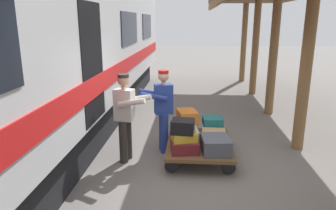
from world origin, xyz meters
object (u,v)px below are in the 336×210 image
(train_car, at_px, (7,56))
(suitcase_gray_aluminum, at_px, (185,135))
(luggage_cart, at_px, (199,144))
(suitcase_yellow_case, at_px, (184,136))
(porter_in_overalls, at_px, (163,108))
(suitcase_maroon_trunk, at_px, (184,146))
(suitcase_orange_carryall, at_px, (187,116))
(suitcase_black_hardshell, at_px, (183,126))
(suitcase_brown_leather, at_px, (186,128))
(porter_by_door, at_px, (126,115))
(suitcase_tan_vintage, at_px, (214,137))
(suitcase_teal_softside, at_px, (213,121))
(suitcase_olive_duffel, at_px, (212,129))
(suitcase_slate_roller, at_px, (216,145))

(train_car, xyz_separation_m, suitcase_gray_aluminum, (-3.05, -0.68, -1.61))
(luggage_cart, height_order, suitcase_yellow_case, suitcase_yellow_case)
(porter_in_overalls, bearing_deg, suitcase_maroon_trunk, 122.35)
(suitcase_gray_aluminum, xyz_separation_m, suitcase_orange_carryall, (-0.03, -0.50, 0.25))
(train_car, distance_m, suitcase_black_hardshell, 3.27)
(suitcase_brown_leather, relative_size, porter_by_door, 0.34)
(suitcase_gray_aluminum, relative_size, suitcase_black_hardshell, 1.34)
(suitcase_tan_vintage, height_order, porter_by_door, porter_by_door)
(suitcase_teal_softside, distance_m, porter_by_door, 1.88)
(suitcase_brown_leather, bearing_deg, luggage_cart, 120.82)
(train_car, xyz_separation_m, suitcase_olive_duffel, (-3.62, -1.16, -1.64))
(suitcase_black_hardshell, bearing_deg, porter_in_overalls, -60.18)
(suitcase_teal_softside, distance_m, porter_in_overalls, 1.11)
(suitcase_tan_vintage, bearing_deg, suitcase_maroon_trunk, 39.97)
(suitcase_black_hardshell, bearing_deg, suitcase_gray_aluminum, -94.19)
(suitcase_slate_roller, distance_m, suitcase_maroon_trunk, 0.57)
(suitcase_gray_aluminum, bearing_deg, suitcase_yellow_case, 88.71)
(suitcase_gray_aluminum, xyz_separation_m, suitcase_olive_duffel, (-0.57, -0.48, -0.03))
(suitcase_teal_softside, bearing_deg, suitcase_gray_aluminum, 41.82)
(suitcase_gray_aluminum, bearing_deg, suitcase_tan_vintage, 180.00)
(suitcase_yellow_case, relative_size, suitcase_black_hardshell, 1.08)
(suitcase_teal_softside, bearing_deg, porter_in_overalls, 13.18)
(suitcase_teal_softside, bearing_deg, suitcase_black_hardshell, 58.82)
(suitcase_olive_duffel, relative_size, suitcase_teal_softside, 1.28)
(suitcase_gray_aluminum, relative_size, suitcase_olive_duffel, 1.04)
(suitcase_maroon_trunk, distance_m, suitcase_black_hardshell, 0.38)
(suitcase_slate_roller, xyz_separation_m, suitcase_teal_softside, (-0.00, -0.98, 0.14))
(suitcase_brown_leather, distance_m, porter_by_door, 1.42)
(suitcase_slate_roller, relative_size, porter_in_overalls, 0.35)
(suitcase_slate_roller, distance_m, suitcase_orange_carryall, 1.14)
(train_car, height_order, suitcase_brown_leather, train_car)
(suitcase_maroon_trunk, distance_m, suitcase_yellow_case, 0.18)
(suitcase_tan_vintage, xyz_separation_m, porter_by_door, (1.69, 0.25, 0.49))
(suitcase_orange_carryall, bearing_deg, suitcase_olive_duffel, 177.76)
(suitcase_gray_aluminum, bearing_deg, suitcase_brown_leather, -90.00)
(suitcase_orange_carryall, relative_size, porter_in_overalls, 0.31)
(suitcase_slate_roller, distance_m, suitcase_gray_aluminum, 0.74)
(train_car, height_order, suitcase_olive_duffel, train_car)
(train_car, bearing_deg, porter_in_overalls, -159.80)
(train_car, xyz_separation_m, luggage_cart, (-3.34, -0.68, -1.78))
(suitcase_yellow_case, xyz_separation_m, suitcase_black_hardshell, (0.03, 0.03, 0.20))
(suitcase_black_hardshell, height_order, porter_in_overalls, porter_in_overalls)
(train_car, xyz_separation_m, suitcase_maroon_trunk, (-3.05, -0.21, -1.63))
(suitcase_teal_softside, xyz_separation_m, suitcase_yellow_case, (0.58, 0.97, 0.01))
(luggage_cart, relative_size, suitcase_tan_vintage, 3.47)
(suitcase_orange_carryall, bearing_deg, suitcase_black_hardshell, 86.27)
(suitcase_teal_softside, height_order, suitcase_black_hardshell, suitcase_black_hardshell)
(suitcase_gray_aluminum, relative_size, suitcase_teal_softside, 1.33)
(luggage_cart, distance_m, suitcase_yellow_case, 0.64)
(suitcase_slate_roller, bearing_deg, suitcase_brown_leather, -59.18)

